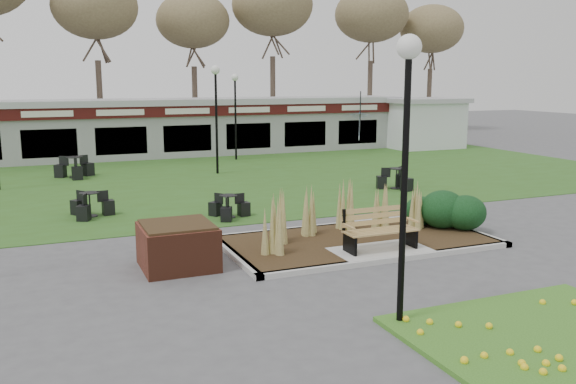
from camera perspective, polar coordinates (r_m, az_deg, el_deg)
name	(u,v)px	position (r m, az deg, el deg)	size (l,w,h in m)	color
ground	(384,257)	(13.82, 8.95, -6.00)	(100.00, 100.00, 0.00)	#515154
lawn	(226,177)	(24.60, -5.79, 1.38)	(34.00, 16.00, 0.02)	#335B1C
flower_bed	(541,331)	(10.39, 22.59, -11.96)	(4.20, 3.00, 0.16)	#366B1E
planting_bed	(400,223)	(15.49, 10.41, -2.84)	(6.75, 3.40, 1.27)	#332714
park_bench	(379,229)	(13.87, 8.48, -3.41)	(1.70, 0.66, 0.93)	tan
brick_planter	(178,245)	(12.99, -10.28, -4.94)	(1.50, 1.50, 0.95)	brown
food_pavilion	(181,127)	(32.08, -10.00, 6.05)	(24.60, 3.40, 2.90)	#9D9C9F
service_hut	(422,122)	(35.81, 12.45, 6.37)	(4.40, 3.40, 2.83)	white
tree_backdrop	(148,5)	(40.12, -12.98, 16.67)	(47.24, 5.24, 10.36)	#47382B
lamp_post_near_right	(407,118)	(9.47, 11.04, 6.84)	(0.38, 0.38, 4.56)	black
lamp_post_mid_right	(216,95)	(25.30, -6.76, 8.97)	(0.37, 0.37, 4.45)	black
lamp_post_far_right	(235,98)	(29.67, -4.96, 8.80)	(0.34, 0.34, 4.14)	black
bistro_set_a	(75,171)	(25.75, -19.29, 1.90)	(1.57, 1.40, 0.83)	black
bistro_set_b	(90,209)	(18.32, -18.03, -1.48)	(1.20, 1.32, 0.70)	black
bistro_set_c	(229,210)	(17.38, -5.58, -1.69)	(1.12, 1.22, 0.65)	black
bistro_set_d	(396,182)	(22.19, 10.11, 0.95)	(1.38, 1.30, 0.74)	black
patio_umbrella	(360,126)	(33.66, 6.75, 6.14)	(2.26, 2.28, 2.20)	black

